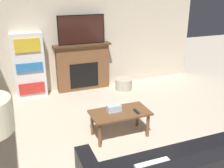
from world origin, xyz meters
TOP-DOWN VIEW (x-y plane):
  - wall_back at (0.00, 4.67)m, footprint 5.60×0.06m
  - fireplace at (-0.07, 4.53)m, footprint 1.28×0.28m
  - tv at (-0.07, 4.51)m, footprint 1.03×0.03m
  - coffee_table at (-0.08, 2.33)m, footprint 0.92×0.49m
  - tissue_box at (-0.16, 2.39)m, footprint 0.22×0.12m
  - remote_control at (0.15, 2.23)m, footprint 0.04×0.15m
  - bookshelf at (-1.24, 4.51)m, footprint 0.64×0.29m
  - storage_basket at (0.79, 4.15)m, footprint 0.39×0.39m

SIDE VIEW (x-z plane):
  - storage_basket at x=0.79m, z-range 0.00..0.25m
  - coffee_table at x=-0.08m, z-range 0.15..0.57m
  - remote_control at x=0.15m, z-range 0.42..0.44m
  - tissue_box at x=-0.16m, z-range 0.42..0.52m
  - fireplace at x=-0.07m, z-range 0.00..1.06m
  - bookshelf at x=-1.24m, z-range 0.00..1.38m
  - wall_back at x=0.00m, z-range 0.00..2.70m
  - tv at x=-0.07m, z-range 1.06..1.69m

